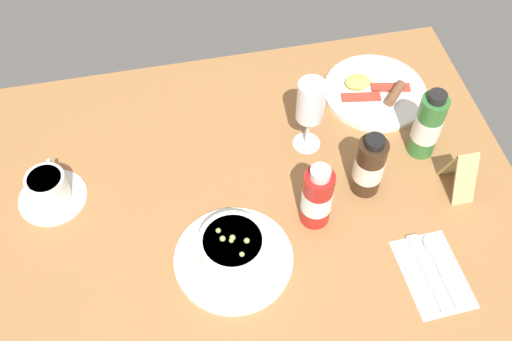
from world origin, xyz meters
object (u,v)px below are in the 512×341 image
Objects in this scene: coffee_cup at (49,189)px; sauce_bottle_brown at (369,166)px; menu_card at (461,172)px; cutlery_setting at (432,271)px; wine_glass at (310,104)px; sauce_bottle_red at (317,197)px; porridge_bowl at (233,252)px; sauce_bottle_green at (428,125)px; breakfast_plate at (374,91)px.

sauce_bottle_brown is at bearing -9.31° from coffee_cup.
menu_card is (18.29, -4.16, -1.57)cm from sauce_bottle_brown.
coffee_cup reaches higher than cutlery_setting.
sauce_bottle_red is at bearing -99.92° from wine_glass.
sauce_bottle_brown reaches higher than coffee_cup.
porridge_bowl is 1.31× the size of sauce_bottle_green.
sauce_bottle_red is 30.50cm from menu_card.
wine_glass is 17.18cm from sauce_bottle_brown.
cutlery_setting is 0.94× the size of wine_glass.
sauce_bottle_brown reaches higher than cutlery_setting.
wine_glass is 1.63× the size of menu_card.
sauce_bottle_green is at bearing 25.04° from sauce_bottle_brown.
menu_card reaches higher than cutlery_setting.
wine_glass is 19.85cm from sauce_bottle_red.
sauce_bottle_brown is at bearing 107.03° from cutlery_setting.
sauce_bottle_brown is at bearing 167.18° from menu_card.
sauce_bottle_brown is at bearing -154.96° from sauce_bottle_green.
porridge_bowl is 32.17cm from sauce_bottle_brown.
wine_glass is at bearing 50.15° from porridge_bowl.
sauce_bottle_red is at bearing 19.69° from porridge_bowl.
coffee_cup is 1.24× the size of menu_card.
coffee_cup is (-70.12, 31.93, 2.90)cm from cutlery_setting.
cutlery_setting is 1.00× the size of sauce_bottle_green.
wine_glass is 0.77× the size of breakfast_plate.
porridge_bowl is 33.98cm from wine_glass.
sauce_bottle_green is (78.40, -3.46, 4.88)cm from coffee_cup.
sauce_bottle_green is at bearing 107.10° from menu_card.
sauce_bottle_brown is 16.44cm from sauce_bottle_green.
sauce_bottle_brown is at bearing -56.95° from wine_glass.
breakfast_plate is at bearing 85.40° from cutlery_setting.
sauce_bottle_red reaches higher than porridge_bowl.
sauce_bottle_brown is 1.38× the size of menu_card.
breakfast_plate is (-4.56, 17.82, -7.12)cm from sauce_bottle_green.
sauce_bottle_red is (-3.29, -18.80, -5.47)cm from wine_glass.
porridge_bowl is 1.47× the size of sauce_bottle_brown.
porridge_bowl is 19.14cm from sauce_bottle_red.
porridge_bowl is 1.63× the size of coffee_cup.
wine_glass reaches higher than coffee_cup.
menu_card is at bearing -74.59° from breakfast_plate.
coffee_cup is 78.63cm from sauce_bottle_green.
menu_card is (11.70, 17.36, 5.29)cm from cutlery_setting.
breakfast_plate is (40.15, 36.27, -2.60)cm from porridge_bowl.
cutlery_setting is 30.65cm from sauce_bottle_green.
coffee_cup is 53.84cm from sauce_bottle_red.
breakfast_plate is at bearing 11.00° from coffee_cup.
cutlery_setting is (36.42, -10.02, -3.26)cm from porridge_bowl.
coffee_cup is 0.80× the size of sauce_bottle_green.
menu_card is at bearing -10.10° from coffee_cup.
sauce_bottle_brown is 0.89× the size of sauce_bottle_green.
breakfast_plate is at bearing 30.15° from wine_glass.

